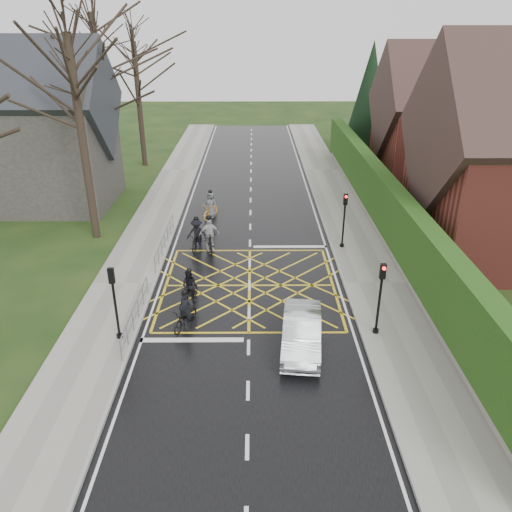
{
  "coord_description": "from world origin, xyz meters",
  "views": [
    {
      "loc": [
        0.2,
        -20.97,
        11.5
      ],
      "look_at": [
        0.32,
        0.56,
        1.3
      ],
      "focal_mm": 35.0,
      "sensor_mm": 36.0,
      "label": 1
    }
  ],
  "objects_px": {
    "cyclist_mid": "(197,237)",
    "car": "(302,332)",
    "cyclist_back": "(190,290)",
    "cyclist_rear": "(186,315)",
    "cyclist_front": "(209,238)",
    "cyclist_lead": "(211,208)"
  },
  "relations": [
    {
      "from": "cyclist_rear",
      "to": "cyclist_mid",
      "type": "distance_m",
      "value": 7.79
    },
    {
      "from": "cyclist_front",
      "to": "car",
      "type": "bearing_deg",
      "value": -76.78
    },
    {
      "from": "cyclist_back",
      "to": "cyclist_mid",
      "type": "relative_size",
      "value": 0.87
    },
    {
      "from": "car",
      "to": "cyclist_back",
      "type": "bearing_deg",
      "value": 150.14
    },
    {
      "from": "cyclist_front",
      "to": "cyclist_lead",
      "type": "bearing_deg",
      "value": 81.46
    },
    {
      "from": "car",
      "to": "cyclist_lead",
      "type": "bearing_deg",
      "value": 114.0
    },
    {
      "from": "cyclist_rear",
      "to": "cyclist_front",
      "type": "xyz_separation_m",
      "value": [
        0.39,
        7.53,
        0.21
      ]
    },
    {
      "from": "cyclist_back",
      "to": "cyclist_front",
      "type": "xyz_separation_m",
      "value": [
        0.43,
        5.59,
        0.12
      ]
    },
    {
      "from": "cyclist_rear",
      "to": "cyclist_mid",
      "type": "xyz_separation_m",
      "value": [
        -0.31,
        7.78,
        0.15
      ]
    },
    {
      "from": "cyclist_rear",
      "to": "cyclist_front",
      "type": "bearing_deg",
      "value": 110.59
    },
    {
      "from": "cyclist_back",
      "to": "car",
      "type": "height_order",
      "value": "cyclist_back"
    },
    {
      "from": "cyclist_lead",
      "to": "car",
      "type": "bearing_deg",
      "value": -50.55
    },
    {
      "from": "cyclist_rear",
      "to": "cyclist_back",
      "type": "height_order",
      "value": "cyclist_back"
    },
    {
      "from": "cyclist_back",
      "to": "cyclist_lead",
      "type": "height_order",
      "value": "cyclist_lead"
    },
    {
      "from": "cyclist_back",
      "to": "car",
      "type": "relative_size",
      "value": 0.43
    },
    {
      "from": "cyclist_mid",
      "to": "car",
      "type": "xyz_separation_m",
      "value": [
        4.96,
        -9.23,
        -0.02
      ]
    },
    {
      "from": "cyclist_rear",
      "to": "cyclist_front",
      "type": "relative_size",
      "value": 0.86
    },
    {
      "from": "cyclist_back",
      "to": "cyclist_mid",
      "type": "xyz_separation_m",
      "value": [
        -0.28,
        5.84,
        0.05
      ]
    },
    {
      "from": "cyclist_back",
      "to": "cyclist_lead",
      "type": "distance_m",
      "value": 10.75
    },
    {
      "from": "cyclist_lead",
      "to": "car",
      "type": "distance_m",
      "value": 14.87
    },
    {
      "from": "cyclist_rear",
      "to": "cyclist_lead",
      "type": "height_order",
      "value": "cyclist_lead"
    },
    {
      "from": "cyclist_rear",
      "to": "car",
      "type": "bearing_deg",
      "value": 6.22
    }
  ]
}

